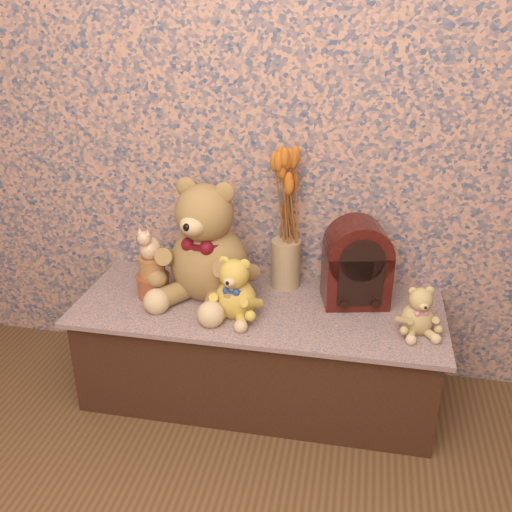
{
  "coord_description": "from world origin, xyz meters",
  "views": [
    {
      "loc": [
        0.38,
        -0.76,
        1.57
      ],
      "look_at": [
        0.0,
        1.17,
        0.67
      ],
      "focal_mm": 40.28,
      "sensor_mm": 36.0,
      "label": 1
    }
  ],
  "objects_px": {
    "cathedral_radio": "(357,262)",
    "ceramic_vase": "(286,263)",
    "teddy_medium": "(235,284)",
    "cat_figurine": "(150,242)",
    "teddy_small": "(419,307)",
    "biscuit_tin_lower": "(154,286)",
    "teddy_large": "(208,234)"
  },
  "relations": [
    {
      "from": "teddy_small",
      "to": "ceramic_vase",
      "type": "xyz_separation_m",
      "value": [
        -0.53,
        0.27,
        0.0
      ]
    },
    {
      "from": "teddy_small",
      "to": "ceramic_vase",
      "type": "height_order",
      "value": "ceramic_vase"
    },
    {
      "from": "teddy_medium",
      "to": "cathedral_radio",
      "type": "height_order",
      "value": "cathedral_radio"
    },
    {
      "from": "cathedral_radio",
      "to": "ceramic_vase",
      "type": "relative_size",
      "value": 1.69
    },
    {
      "from": "teddy_large",
      "to": "teddy_medium",
      "type": "relative_size",
      "value": 2.0
    },
    {
      "from": "teddy_small",
      "to": "cat_figurine",
      "type": "xyz_separation_m",
      "value": [
        -1.05,
        0.07,
        0.14
      ]
    },
    {
      "from": "cathedral_radio",
      "to": "cat_figurine",
      "type": "bearing_deg",
      "value": 175.27
    },
    {
      "from": "teddy_large",
      "to": "teddy_small",
      "type": "bearing_deg",
      "value": 3.47
    },
    {
      "from": "cathedral_radio",
      "to": "teddy_small",
      "type": "bearing_deg",
      "value": -51.04
    },
    {
      "from": "teddy_medium",
      "to": "cathedral_radio",
      "type": "bearing_deg",
      "value": 31.77
    },
    {
      "from": "teddy_medium",
      "to": "cat_figurine",
      "type": "distance_m",
      "value": 0.39
    },
    {
      "from": "teddy_large",
      "to": "teddy_medium",
      "type": "xyz_separation_m",
      "value": [
        0.14,
        -0.15,
        -0.13
      ]
    },
    {
      "from": "teddy_large",
      "to": "cathedral_radio",
      "type": "height_order",
      "value": "teddy_large"
    },
    {
      "from": "cat_figurine",
      "to": "ceramic_vase",
      "type": "bearing_deg",
      "value": 35.18
    },
    {
      "from": "teddy_large",
      "to": "ceramic_vase",
      "type": "xyz_separation_m",
      "value": [
        0.3,
        0.13,
        -0.16
      ]
    },
    {
      "from": "ceramic_vase",
      "to": "biscuit_tin_lower",
      "type": "relative_size",
      "value": 1.61
    },
    {
      "from": "ceramic_vase",
      "to": "cat_figurine",
      "type": "distance_m",
      "value": 0.57
    },
    {
      "from": "teddy_small",
      "to": "cat_figurine",
      "type": "height_order",
      "value": "cat_figurine"
    },
    {
      "from": "biscuit_tin_lower",
      "to": "teddy_large",
      "type": "bearing_deg",
      "value": 17.18
    },
    {
      "from": "teddy_small",
      "to": "ceramic_vase",
      "type": "distance_m",
      "value": 0.6
    },
    {
      "from": "cathedral_radio",
      "to": "ceramic_vase",
      "type": "distance_m",
      "value": 0.32
    },
    {
      "from": "teddy_large",
      "to": "teddy_small",
      "type": "relative_size",
      "value": 2.65
    },
    {
      "from": "teddy_large",
      "to": "biscuit_tin_lower",
      "type": "height_order",
      "value": "teddy_large"
    },
    {
      "from": "teddy_medium",
      "to": "biscuit_tin_lower",
      "type": "bearing_deg",
      "value": 175.09
    },
    {
      "from": "teddy_small",
      "to": "cathedral_radio",
      "type": "relative_size",
      "value": 0.57
    },
    {
      "from": "teddy_medium",
      "to": "biscuit_tin_lower",
      "type": "height_order",
      "value": "teddy_medium"
    },
    {
      "from": "teddy_medium",
      "to": "cat_figurine",
      "type": "height_order",
      "value": "cat_figurine"
    },
    {
      "from": "cathedral_radio",
      "to": "teddy_large",
      "type": "bearing_deg",
      "value": 171.69
    },
    {
      "from": "cathedral_radio",
      "to": "ceramic_vase",
      "type": "height_order",
      "value": "cathedral_radio"
    },
    {
      "from": "teddy_large",
      "to": "teddy_medium",
      "type": "bearing_deg",
      "value": -33.33
    },
    {
      "from": "cathedral_radio",
      "to": "cat_figurine",
      "type": "distance_m",
      "value": 0.83
    },
    {
      "from": "teddy_large",
      "to": "teddy_medium",
      "type": "distance_m",
      "value": 0.25
    }
  ]
}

